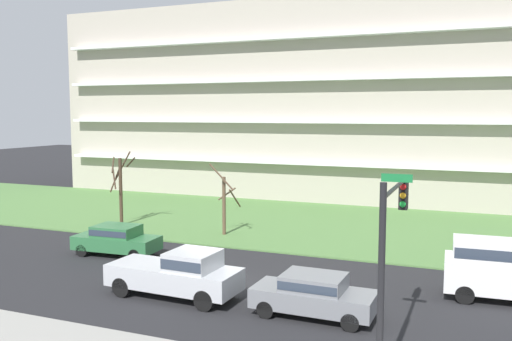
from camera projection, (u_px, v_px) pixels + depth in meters
ground at (219, 285)px, 23.50m from camera, size 160.00×160.00×0.00m
grass_lawn_strip at (312, 224)px, 36.39m from camera, size 80.00×16.00×0.08m
apartment_building at (360, 102)px, 48.97m from camera, size 53.12×14.13×16.57m
tree_far_left at (120, 186)px, 35.61m from camera, size 1.75×1.71×4.84m
tree_left at (225, 202)px, 32.75m from camera, size 1.46×1.59×4.40m
sedan_green_center_left at (117, 239)px, 28.37m from camera, size 4.50×2.06×1.57m
sedan_gray_center_right at (314, 293)px, 19.78m from camera, size 4.43×1.87×1.57m
pickup_silver_near_right at (179, 273)px, 21.83m from camera, size 5.47×2.21×1.95m
traffic_signal_mast at (391, 239)px, 15.48m from camera, size 0.90×4.42×5.58m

